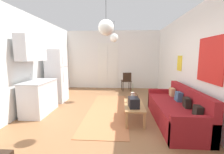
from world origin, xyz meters
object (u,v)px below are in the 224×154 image
object	(u,v)px
pendant_lamp_near	(106,28)
refrigerator	(57,76)
bamboo_vase	(133,97)
handbag	(134,102)
couch	(177,111)
pendant_lamp_far	(114,38)
coffee_table	(134,107)
accent_chair	(126,80)

from	to	relation	value
pendant_lamp_near	refrigerator	bearing A→B (deg)	132.53
bamboo_vase	handbag	world-z (taller)	bamboo_vase
handbag	refrigerator	distance (m)	3.02
couch	handbag	xyz separation A→B (m)	(-1.04, -0.15, 0.24)
pendant_lamp_far	refrigerator	bearing A→B (deg)	-169.38
coffee_table	handbag	xyz separation A→B (m)	(-0.02, -0.21, 0.17)
pendant_lamp_near	bamboo_vase	bearing A→B (deg)	56.53
bamboo_vase	pendant_lamp_far	size ratio (longest dim) A/B	0.66
couch	pendant_lamp_far	bearing A→B (deg)	130.99
pendant_lamp_near	pendant_lamp_far	xyz separation A→B (m)	(0.02, 2.47, 0.10)
coffee_table	bamboo_vase	distance (m)	0.27
couch	pendant_lamp_far	distance (m)	3.11
coffee_table	handbag	bearing A→B (deg)	-96.42
refrigerator	couch	bearing A→B (deg)	-22.54
couch	pendant_lamp_near	bearing A→B (deg)	-158.89
bamboo_vase	refrigerator	distance (m)	2.82
handbag	refrigerator	size ratio (longest dim) A/B	0.19
coffee_table	bamboo_vase	world-z (taller)	bamboo_vase
refrigerator	handbag	bearing A→B (deg)	-32.82
refrigerator	pendant_lamp_far	xyz separation A→B (m)	(1.95, 0.37, 1.31)
couch	accent_chair	distance (m)	3.45
accent_chair	refrigerator	bearing A→B (deg)	24.91
couch	handbag	distance (m)	1.07
accent_chair	pendant_lamp_far	size ratio (longest dim) A/B	1.18
refrigerator	pendant_lamp_far	bearing A→B (deg)	10.62
coffee_table	pendant_lamp_far	distance (m)	2.65
pendant_lamp_far	couch	bearing A→B (deg)	-49.01
bamboo_vase	accent_chair	size ratio (longest dim) A/B	0.56
accent_chair	pendant_lamp_near	distance (m)	4.25
bamboo_vase	refrigerator	size ratio (longest dim) A/B	0.26
bamboo_vase	pendant_lamp_near	bearing A→B (deg)	-123.47
bamboo_vase	accent_chair	bearing A→B (deg)	91.23
bamboo_vase	pendant_lamp_far	bearing A→B (deg)	109.69
couch	handbag	size ratio (longest dim) A/B	6.29
refrigerator	pendant_lamp_near	xyz separation A→B (m)	(1.93, -2.10, 1.21)
handbag	pendant_lamp_far	size ratio (longest dim) A/B	0.48
handbag	pendant_lamp_far	distance (m)	2.67
coffee_table	handbag	distance (m)	0.27
coffee_table	refrigerator	world-z (taller)	refrigerator
couch	bamboo_vase	bearing A→B (deg)	165.70
accent_chair	pendant_lamp_near	xyz separation A→B (m)	(-0.53, -3.89, 1.63)
couch	refrigerator	world-z (taller)	refrigerator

